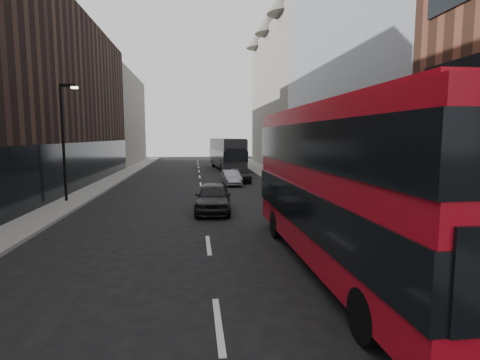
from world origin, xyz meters
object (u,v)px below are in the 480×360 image
object	(u,v)px
street_lamp	(64,134)
red_bus	(348,180)
car_b	(231,178)
car_c	(239,175)
car_a	(213,197)
grey_bus	(227,153)

from	to	relation	value
street_lamp	red_bus	bearing A→B (deg)	-47.03
red_bus	car_b	bearing A→B (deg)	93.72
car_c	car_a	bearing A→B (deg)	-104.97
red_bus	car_b	world-z (taller)	red_bus
grey_bus	car_a	xyz separation A→B (m)	(-2.97, -26.14, -1.24)
car_a	car_c	world-z (taller)	car_a
grey_bus	car_b	world-z (taller)	grey_bus
street_lamp	grey_bus	xyz separation A→B (m)	(11.69, 22.42, -2.15)
street_lamp	car_c	distance (m)	15.46
red_bus	car_b	distance (m)	20.69
grey_bus	car_c	bearing A→B (deg)	-94.95
car_a	car_c	size ratio (longest dim) A/B	1.09
grey_bus	street_lamp	bearing A→B (deg)	-122.49
street_lamp	red_bus	xyz separation A→B (m)	(12.25, -13.15, -1.43)
car_b	car_c	xyz separation A→B (m)	(0.94, 2.09, -0.00)
street_lamp	car_a	xyz separation A→B (m)	(8.72, -3.72, -3.39)
red_bus	grey_bus	world-z (taller)	red_bus
car_a	grey_bus	bearing A→B (deg)	88.19
grey_bus	car_c	world-z (taller)	grey_bus
street_lamp	red_bus	world-z (taller)	street_lamp
grey_bus	car_c	size ratio (longest dim) A/B	2.81
car_c	car_b	bearing A→B (deg)	-116.52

